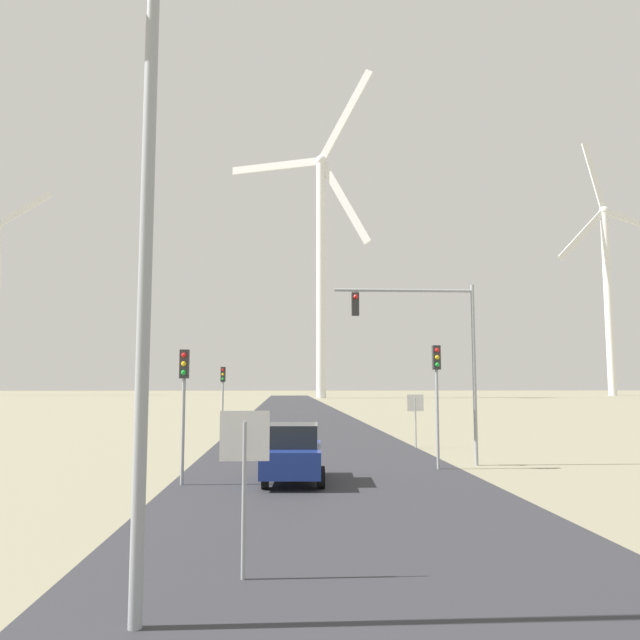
{
  "coord_description": "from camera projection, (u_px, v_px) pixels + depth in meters",
  "views": [
    {
      "loc": [
        -1.47,
        -4.02,
        3.08
      ],
      "look_at": [
        0.0,
        21.63,
        5.74
      ],
      "focal_mm": 35.0,
      "sensor_mm": 36.0,
      "label": 1
    }
  ],
  "objects": [
    {
      "name": "streetlamp",
      "position": [
        148.0,
        180.0,
        8.49
      ],
      "size": [
        3.29,
        0.32,
        9.21
      ],
      "color": "#93999E",
      "rests_on": "ground"
    },
    {
      "name": "traffic_light_post_mid_left",
      "position": [
        223.0,
        385.0,
        37.41
      ],
      "size": [
        0.28,
        0.33,
        4.12
      ],
      "color": "#93999E",
      "rests_on": "ground"
    },
    {
      "name": "traffic_light_mast_overhead",
      "position": [
        428.0,
        335.0,
        24.19
      ],
      "size": [
        5.51,
        0.35,
        6.98
      ],
      "color": "#93999E",
      "rests_on": "ground"
    },
    {
      "name": "traffic_light_post_near_right",
      "position": [
        437.0,
        379.0,
        23.07
      ],
      "size": [
        0.28,
        0.34,
        4.52
      ],
      "color": "#93999E",
      "rests_on": "ground"
    },
    {
      "name": "wind_turbine_center",
      "position": [
        607.0,
        282.0,
        173.44
      ],
      "size": [
        34.22,
        5.17,
        71.36
      ],
      "color": "white",
      "rests_on": "ground"
    },
    {
      "name": "stop_sign_far",
      "position": [
        415.0,
        411.0,
        30.39
      ],
      "size": [
        0.81,
        0.07,
        2.58
      ],
      "color": "#93999E",
      "rests_on": "ground"
    },
    {
      "name": "wind_turbine_left",
      "position": [
        321.0,
        250.0,
        143.06
      ],
      "size": [
        33.04,
        15.07,
        75.25
      ],
      "color": "white",
      "rests_on": "ground"
    },
    {
      "name": "car_approaching",
      "position": [
        293.0,
        453.0,
        19.77
      ],
      "size": [
        2.02,
        4.19,
        1.83
      ],
      "color": "navy",
      "rests_on": "ground"
    },
    {
      "name": "stop_sign_near",
      "position": [
        244.0,
        461.0,
        10.06
      ],
      "size": [
        0.81,
        0.07,
        2.65
      ],
      "color": "#93999E",
      "rests_on": "ground"
    },
    {
      "name": "road_surface",
      "position": [
        302.0,
        422.0,
        51.43
      ],
      "size": [
        10.0,
        240.0,
        0.01
      ],
      "color": "#2D2D33",
      "rests_on": "ground"
    },
    {
      "name": "traffic_light_post_near_left",
      "position": [
        184.0,
        385.0,
        19.44
      ],
      "size": [
        0.28,
        0.33,
        4.17
      ],
      "color": "#93999E",
      "rests_on": "ground"
    }
  ]
}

